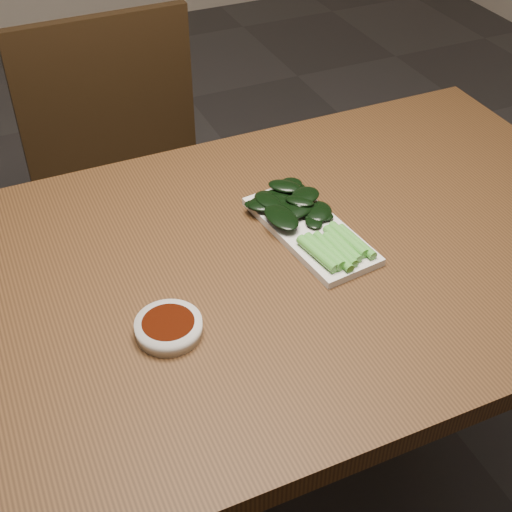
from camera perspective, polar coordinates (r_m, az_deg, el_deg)
name	(u,v)px	position (r m, az deg, el deg)	size (l,w,h in m)	color
ground	(256,505)	(1.77, 0.02, -19.33)	(6.00, 6.00, 0.00)	#2D2A2A
table	(256,293)	(1.24, 0.02, -3.01)	(1.40, 0.80, 0.75)	#412712
chair_far	(130,187)	(1.87, -10.04, 5.49)	(0.46, 0.46, 0.89)	black
sauce_bowl	(169,327)	(1.07, -7.00, -5.68)	(0.10, 0.10, 0.02)	beige
serving_plate	(310,230)	(1.26, 4.34, 2.06)	(0.15, 0.29, 0.01)	beige
gai_lan	(299,214)	(1.26, 3.47, 3.37)	(0.16, 0.29, 0.02)	#50A237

